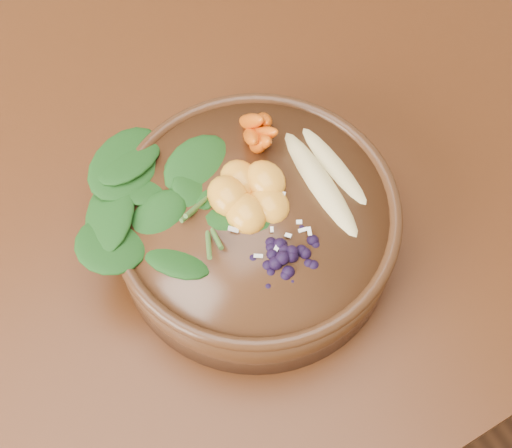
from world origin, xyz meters
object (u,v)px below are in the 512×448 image
object	(u,v)px
dining_table	(71,267)
carrot_cluster	(267,110)
blueberry_pile	(288,248)
stoneware_bowl	(256,228)
kale_heap	(188,170)
banana_halves	(328,167)
mandarin_cluster	(249,187)

from	to	relation	value
dining_table	carrot_cluster	size ratio (longest dim) A/B	18.02
carrot_cluster	blueberry_pile	world-z (taller)	carrot_cluster
stoneware_bowl	blueberry_pile	size ratio (longest dim) A/B	2.16
kale_heap	banana_halves	size ratio (longest dim) A/B	1.17
dining_table	kale_heap	world-z (taller)	kale_heap
stoneware_bowl	mandarin_cluster	world-z (taller)	mandarin_cluster
stoneware_bowl	carrot_cluster	bearing A→B (deg)	53.25
dining_table	kale_heap	xyz separation A→B (m)	(0.16, -0.07, 0.20)
kale_heap	carrot_cluster	bearing A→B (deg)	7.45
kale_heap	banana_halves	distance (m)	0.16
stoneware_bowl	banana_halves	size ratio (longest dim) A/B	1.79
carrot_cluster	blueberry_pile	bearing A→B (deg)	-109.55
blueberry_pile	stoneware_bowl	bearing A→B (deg)	89.80
carrot_cluster	mandarin_cluster	size ratio (longest dim) A/B	0.87
banana_halves	blueberry_pile	world-z (taller)	blueberry_pile
stoneware_bowl	blueberry_pile	bearing A→B (deg)	-90.20
dining_table	blueberry_pile	size ratio (longest dim) A/B	10.76
kale_heap	carrot_cluster	distance (m)	0.11
carrot_cluster	banana_halves	xyz separation A→B (m)	(0.03, -0.08, -0.03)
dining_table	stoneware_bowl	size ratio (longest dim) A/B	4.97
stoneware_bowl	mandarin_cluster	size ratio (longest dim) A/B	3.15
banana_halves	blueberry_pile	size ratio (longest dim) A/B	1.21
blueberry_pile	banana_halves	bearing A→B (deg)	35.43
banana_halves	mandarin_cluster	distance (m)	0.09
blueberry_pile	carrot_cluster	bearing A→B (deg)	67.39
stoneware_bowl	mandarin_cluster	distance (m)	0.06
dining_table	mandarin_cluster	bearing A→B (deg)	-28.74
mandarin_cluster	carrot_cluster	bearing A→B (deg)	47.13
mandarin_cluster	blueberry_pile	world-z (taller)	blueberry_pile
carrot_cluster	mandarin_cluster	world-z (taller)	carrot_cluster
banana_halves	blueberry_pile	xyz separation A→B (m)	(-0.09, -0.07, 0.01)
banana_halves	stoneware_bowl	bearing A→B (deg)	-177.26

